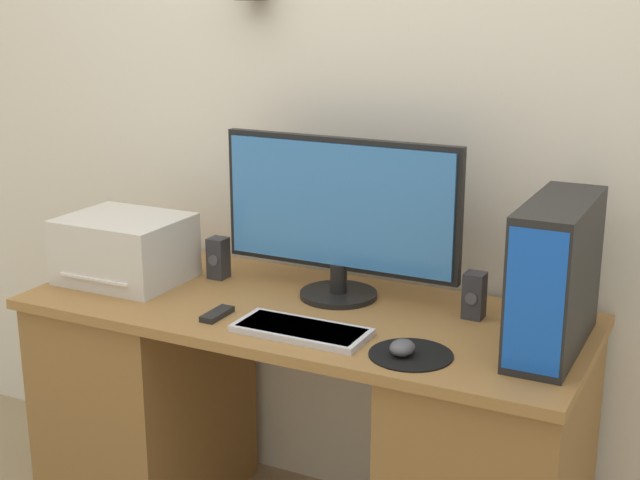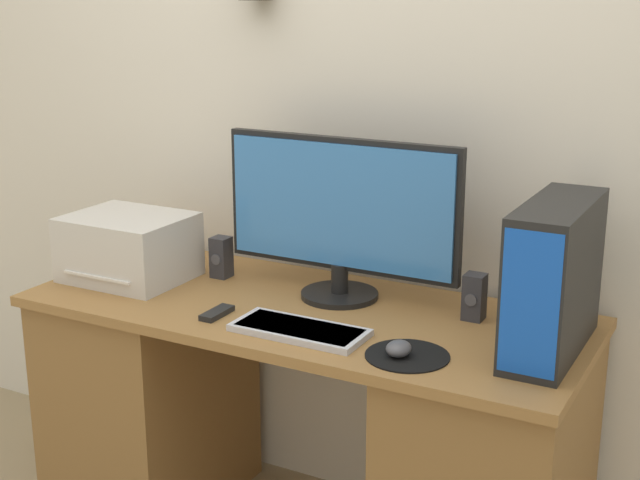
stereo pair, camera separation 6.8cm
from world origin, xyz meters
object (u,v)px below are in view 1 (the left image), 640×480
keyboard (301,330)px  printer (125,249)px  mouse (402,348)px  speaker_left (218,258)px  monitor (339,212)px  speaker_right (474,295)px  remote_control (217,314)px  computer_tower (555,276)px

keyboard → printer: 0.72m
mouse → speaker_left: 0.82m
monitor → speaker_right: size_ratio=5.62×
monitor → printer: monitor is taller
mouse → remote_control: 0.56m
monitor → speaker_left: monitor is taller
computer_tower → remote_control: 0.92m
speaker_left → speaker_right: 0.83m
computer_tower → remote_control: (-0.88, -0.19, -0.18)m
keyboard → mouse: mouse is taller
speaker_right → computer_tower: bearing=-27.0°
mouse → speaker_right: bearing=77.3°
mouse → speaker_right: (0.08, 0.34, 0.04)m
monitor → keyboard: monitor is taller
keyboard → mouse: bearing=-4.5°
speaker_left → speaker_right: bearing=1.2°
monitor → computer_tower: monitor is taller
computer_tower → printer: bearing=-178.2°
keyboard → remote_control: keyboard is taller
monitor → printer: size_ratio=2.01×
monitor → keyboard: size_ratio=2.02×
keyboard → remote_control: bearing=178.8°
printer → remote_control: (0.43, -0.15, -0.09)m
speaker_left → remote_control: 0.35m
keyboard → computer_tower: size_ratio=0.81×
mouse → speaker_right: 0.35m
monitor → computer_tower: 0.66m
computer_tower → speaker_right: (-0.24, 0.12, -0.13)m
monitor → remote_control: 0.46m
printer → monitor: bearing=13.0°
monitor → speaker_left: (-0.42, -0.01, -0.19)m
speaker_left → mouse: bearing=-23.4°
mouse → speaker_left: speaker_left is taller
keyboard → computer_tower: 0.67m
printer → speaker_right: size_ratio=2.79×
monitor → remote_control: bearing=-127.4°
computer_tower → remote_control: size_ratio=3.78×
speaker_left → remote_control: bearing=-58.0°
remote_control → printer: bearing=160.9°
mouse → keyboard: bearing=175.5°
speaker_left → keyboard: bearing=-33.6°
remote_control → mouse: bearing=-2.9°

